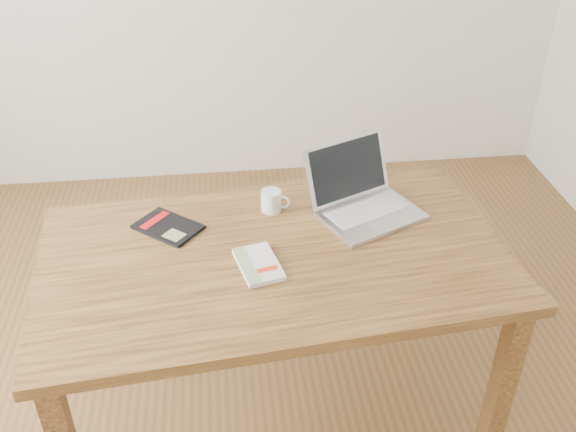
{
  "coord_description": "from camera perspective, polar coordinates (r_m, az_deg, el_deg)",
  "views": [
    {
      "loc": [
        0.01,
        -1.55,
        2.0
      ],
      "look_at": [
        0.21,
        0.17,
        0.85
      ],
      "focal_mm": 40.0,
      "sensor_mm": 36.0,
      "label": 1
    }
  ],
  "objects": [
    {
      "name": "black_guidebook",
      "position": [
        2.24,
        -10.62,
        -0.96
      ],
      "size": [
        0.26,
        0.25,
        0.01
      ],
      "rotation": [
        0.0,
        0.0,
        0.88
      ],
      "color": "black",
      "rests_on": "desk"
    },
    {
      "name": "white_guidebook",
      "position": [
        2.03,
        -2.63,
        -4.32
      ],
      "size": [
        0.16,
        0.22,
        0.02
      ],
      "rotation": [
        0.0,
        0.0,
        0.23
      ],
      "color": "silver",
      "rests_on": "desk"
    },
    {
      "name": "desk",
      "position": [
        2.14,
        -1.15,
        -5.2
      ],
      "size": [
        1.59,
        1.0,
        0.75
      ],
      "rotation": [
        0.0,
        0.0,
        0.1
      ],
      "color": "brown",
      "rests_on": "ground"
    },
    {
      "name": "coffee_mug",
      "position": [
        2.28,
        -1.44,
        1.39
      ],
      "size": [
        0.1,
        0.07,
        0.08
      ],
      "rotation": [
        0.0,
        0.0,
        -0.31
      ],
      "color": "white",
      "rests_on": "desk"
    },
    {
      "name": "room",
      "position": [
        1.68,
        -8.83,
        10.56
      ],
      "size": [
        4.04,
        4.04,
        2.7
      ],
      "color": "brown",
      "rests_on": "ground"
    },
    {
      "name": "laptop",
      "position": [
        2.29,
        6.65,
        1.56
      ],
      "size": [
        0.44,
        0.43,
        0.23
      ],
      "rotation": [
        0.0,
        0.0,
        0.43
      ],
      "color": "#BDBDC2",
      "rests_on": "desk"
    }
  ]
}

